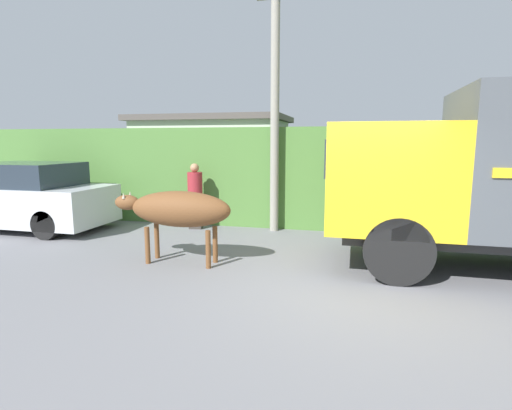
% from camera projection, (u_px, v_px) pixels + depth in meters
% --- Properties ---
extents(ground_plane, '(60.00, 60.00, 0.00)m').
position_uv_depth(ground_plane, '(349.00, 283.00, 6.21)').
color(ground_plane, slate).
extents(hillside_embankment, '(32.00, 6.64, 2.54)m').
position_uv_depth(hillside_embankment, '(354.00, 171.00, 12.65)').
color(hillside_embankment, '#4C7A38').
rests_on(hillside_embankment, ground_plane).
extents(building_backdrop, '(4.39, 2.70, 2.91)m').
position_uv_depth(building_backdrop, '(213.00, 166.00, 11.78)').
color(building_backdrop, '#B2BCAD').
rests_on(building_backdrop, ground_plane).
extents(brown_cow, '(2.23, 0.65, 1.32)m').
position_uv_depth(brown_cow, '(178.00, 210.00, 7.11)').
color(brown_cow, brown).
rests_on(brown_cow, ground_plane).
extents(parked_suv, '(4.24, 1.88, 1.67)m').
position_uv_depth(parked_suv, '(25.00, 197.00, 9.97)').
color(parked_suv, silver).
rests_on(parked_suv, ground_plane).
extents(pedestrian_on_hill, '(0.40, 0.40, 1.65)m').
position_uv_depth(pedestrian_on_hill, '(195.00, 194.00, 9.99)').
color(pedestrian_on_hill, '#38332D').
rests_on(pedestrian_on_hill, ground_plane).
extents(utility_pole, '(0.90, 0.21, 6.20)m').
position_uv_depth(utility_pole, '(275.00, 97.00, 9.40)').
color(utility_pole, gray).
rests_on(utility_pole, ground_plane).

